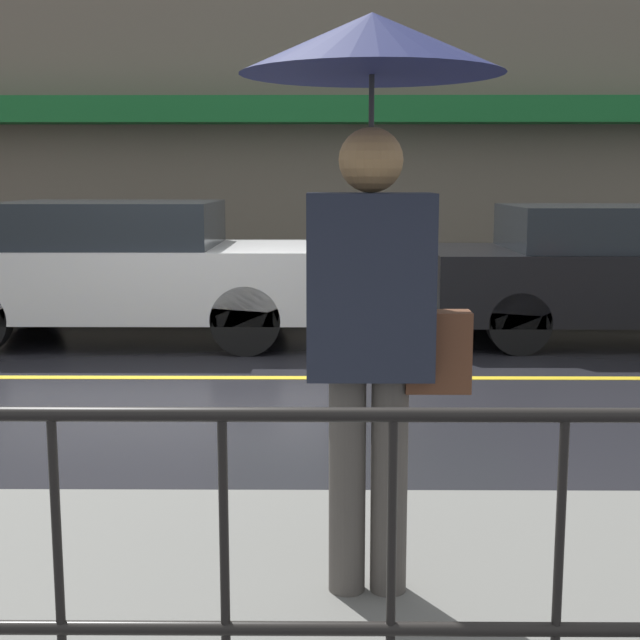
# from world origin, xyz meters

# --- Properties ---
(ground_plane) EXTENTS (80.00, 80.00, 0.00)m
(ground_plane) POSITION_xyz_m (0.00, 0.00, 0.00)
(ground_plane) COLOR black
(sidewalk_near) EXTENTS (28.00, 2.50, 0.12)m
(sidewalk_near) POSITION_xyz_m (0.00, -4.35, 0.06)
(sidewalk_near) COLOR slate
(sidewalk_near) RESTS_ON ground_plane
(sidewalk_far) EXTENTS (28.00, 2.10, 0.12)m
(sidewalk_far) POSITION_xyz_m (0.00, 4.15, 0.06)
(sidewalk_far) COLOR slate
(sidewalk_far) RESTS_ON ground_plane
(lane_marking) EXTENTS (25.20, 0.12, 0.01)m
(lane_marking) POSITION_xyz_m (0.00, 0.00, 0.00)
(lane_marking) COLOR gold
(lane_marking) RESTS_ON ground_plane
(building_storefront) EXTENTS (28.00, 0.85, 5.37)m
(building_storefront) POSITION_xyz_m (0.00, 5.32, 2.68)
(building_storefront) COLOR #706656
(building_storefront) RESTS_ON ground_plane
(pedestrian) EXTENTS (0.94, 0.94, 2.14)m
(pedestrian) POSITION_xyz_m (1.25, -4.20, 1.73)
(pedestrian) COLOR #4C4742
(pedestrian) RESTS_ON sidewalk_near
(car_white) EXTENTS (4.21, 1.93, 1.45)m
(car_white) POSITION_xyz_m (-1.04, 1.87, 0.75)
(car_white) COLOR silver
(car_white) RESTS_ON ground_plane
(car_black) EXTENTS (4.11, 1.84, 1.41)m
(car_black) POSITION_xyz_m (4.18, 1.87, 0.72)
(car_black) COLOR black
(car_black) RESTS_ON ground_plane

